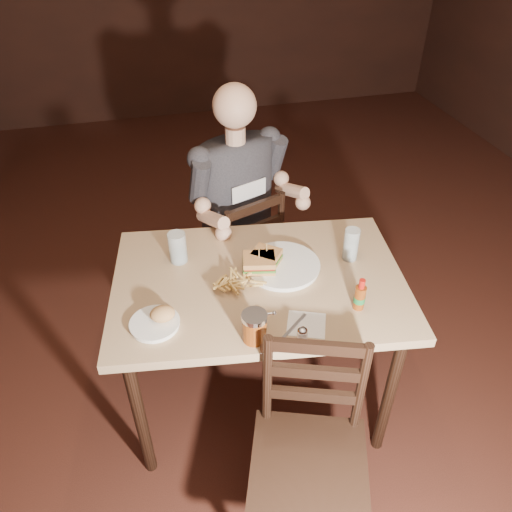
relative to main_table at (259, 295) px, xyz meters
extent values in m
plane|color=black|center=(-0.12, 0.24, -0.69)|extent=(7.00, 7.00, 0.00)
cube|color=tan|center=(0.00, 0.00, 0.06)|extent=(1.27, 0.94, 0.04)
cylinder|color=black|center=(-0.55, -0.24, -0.32)|extent=(0.05, 0.05, 0.73)
cylinder|color=black|center=(-0.46, 0.38, -0.32)|extent=(0.05, 0.05, 0.73)
cylinder|color=black|center=(0.46, -0.38, -0.32)|extent=(0.05, 0.05, 0.73)
cylinder|color=black|center=(0.55, 0.24, -0.32)|extent=(0.05, 0.05, 0.73)
cylinder|color=white|center=(0.11, 0.05, 0.09)|extent=(0.34, 0.34, 0.02)
ellipsoid|color=maroon|center=(0.01, 0.07, 0.11)|extent=(0.04, 0.04, 0.01)
cylinder|color=silver|center=(-0.30, 0.20, 0.15)|extent=(0.08, 0.08, 0.14)
cylinder|color=silver|center=(0.41, 0.04, 0.16)|extent=(0.07, 0.07, 0.14)
cube|color=white|center=(0.10, -0.29, 0.09)|extent=(0.18, 0.17, 0.00)
cube|color=silver|center=(-0.06, -0.27, 0.09)|extent=(0.06, 0.23, 0.01)
cube|color=silver|center=(0.05, -0.29, 0.09)|extent=(0.13, 0.11, 0.00)
cylinder|color=white|center=(-0.43, -0.16, 0.09)|extent=(0.20, 0.20, 0.01)
ellipsoid|color=tan|center=(-0.40, -0.15, 0.12)|extent=(0.10, 0.09, 0.05)
camera|label=1|loc=(-0.39, -1.48, 1.39)|focal=35.00mm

